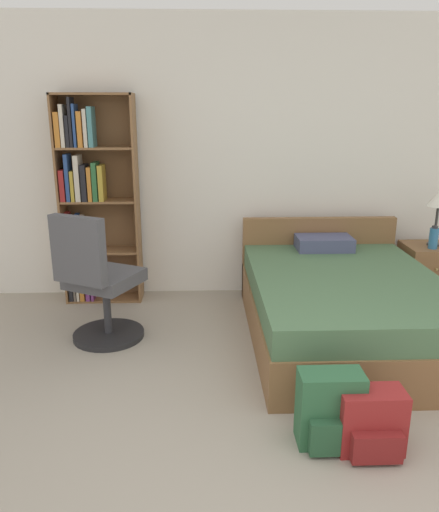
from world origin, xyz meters
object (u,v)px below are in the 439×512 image
object	(u,v)px
bed	(342,304)
backpack_green	(330,411)
water_bottle	(434,238)
backpack_red	(371,423)
nightstand	(424,273)
office_chair	(98,285)
table_lamp	(439,201)
bookshelf	(90,199)

from	to	relation	value
bed	backpack_green	distance (m)	1.40
water_bottle	backpack_red	size ratio (longest dim) A/B	0.60
bed	backpack_red	size ratio (longest dim) A/B	5.62
bed	nightstand	size ratio (longest dim) A/B	3.66
office_chair	water_bottle	xyz separation A→B (m)	(2.91, 0.68, 0.17)
bed	office_chair	distance (m)	1.92
table_lamp	water_bottle	distance (m)	0.34
table_lamp	backpack_red	distance (m)	2.64
office_chair	nightstand	size ratio (longest dim) A/B	1.93
table_lamp	water_bottle	bearing A→B (deg)	-118.33
backpack_red	bookshelf	bearing A→B (deg)	129.59
water_bottle	bookshelf	bearing A→B (deg)	175.41
bookshelf	backpack_red	xyz separation A→B (m)	(1.91, -2.31, -0.81)
bed	backpack_green	bearing A→B (deg)	-107.75
water_bottle	nightstand	bearing A→B (deg)	86.98
bed	office_chair	world-z (taller)	office_chair
office_chair	backpack_red	size ratio (longest dim) A/B	2.96
bed	nightstand	world-z (taller)	bed
bookshelf	backpack_green	bearing A→B (deg)	-52.74
bookshelf	bed	size ratio (longest dim) A/B	0.96
office_chair	backpack_green	xyz separation A→B (m)	(1.49, -1.31, -0.28)
nightstand	table_lamp	bearing A→B (deg)	0.60
bed	backpack_red	bearing A→B (deg)	-99.03
table_lamp	backpack_green	xyz separation A→B (m)	(-1.48, -2.10, -0.76)
water_bottle	backpack_red	world-z (taller)	water_bottle
bookshelf	water_bottle	world-z (taller)	bookshelf
backpack_green	nightstand	bearing A→B (deg)	55.73
office_chair	table_lamp	distance (m)	3.11
water_bottle	backpack_green	bearing A→B (deg)	-125.59
backpack_green	backpack_red	bearing A→B (deg)	-18.12
nightstand	table_lamp	size ratio (longest dim) A/B	1.06
bed	nightstand	distance (m)	1.26
table_lamp	backpack_green	bearing A→B (deg)	-125.24
bed	office_chair	bearing A→B (deg)	-179.19
nightstand	backpack_red	bearing A→B (deg)	-119.50
backpack_green	bed	bearing A→B (deg)	72.25
bookshelf	office_chair	bearing A→B (deg)	-76.76
nightstand	backpack_red	world-z (taller)	nightstand
bed	table_lamp	size ratio (longest dim) A/B	3.88
office_chair	table_lamp	world-z (taller)	table_lamp
nightstand	backpack_red	xyz separation A→B (m)	(-1.23, -2.17, -0.10)
water_bottle	bed	bearing A→B (deg)	-146.68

